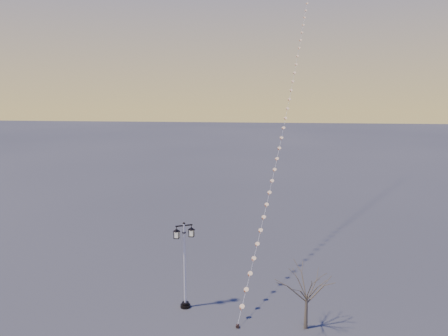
# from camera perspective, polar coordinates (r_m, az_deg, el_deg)

# --- Properties ---
(ground) EXTENTS (300.00, 300.00, 0.00)m
(ground) POSITION_cam_1_polar(r_m,az_deg,el_deg) (29.03, -0.59, -18.33)
(ground) COLOR #404141
(ground) RESTS_ON ground
(street_lamp) EXTENTS (1.37, 0.90, 5.74)m
(street_lamp) POSITION_cam_1_polar(r_m,az_deg,el_deg) (28.22, -5.21, -12.08)
(street_lamp) COLOR black
(street_lamp) RESTS_ON ground
(bare_tree) EXTENTS (2.28, 2.28, 3.78)m
(bare_tree) POSITION_cam_1_polar(r_m,az_deg,el_deg) (26.52, 10.88, -15.09)
(bare_tree) COLOR brown
(bare_tree) RESTS_ON ground
(kite_train) EXTENTS (8.28, 41.02, 32.12)m
(kite_train) POSITION_cam_1_polar(r_m,az_deg,el_deg) (43.77, 8.91, 12.99)
(kite_train) COLOR black
(kite_train) RESTS_ON ground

